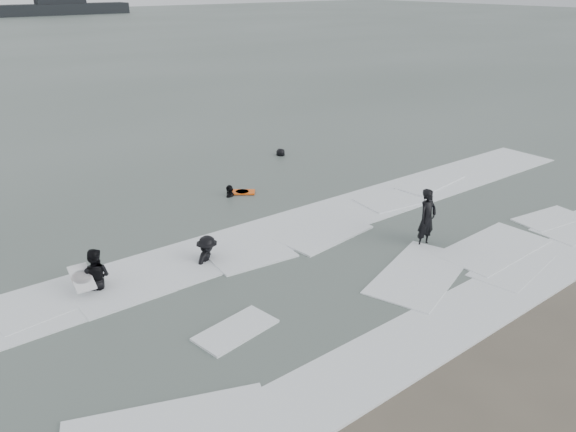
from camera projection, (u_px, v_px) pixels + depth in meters
ground at (413, 321)px, 13.63m from camera, size 320.00×320.00×0.00m
surfer_centre at (424, 246)px, 17.46m from camera, size 0.72×0.49×1.90m
surfer_wading at (97, 289)px, 15.06m from camera, size 1.06×1.03×1.73m
surfer_breaker at (208, 262)px, 16.45m from camera, size 1.25×1.14×1.69m
surfer_right_near at (230, 197)px, 21.38m from camera, size 1.03×0.84×1.64m
surfer_right_far at (281, 157)px, 26.23m from camera, size 0.80×0.57×1.54m
surf_foam at (315, 263)px, 16.31m from camera, size 30.03×9.06×0.09m
bodyboards at (257, 223)px, 17.83m from camera, size 10.24×7.68×1.25m
vessel_horizon at (61, 8)px, 126.90m from camera, size 29.99×5.36×4.07m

